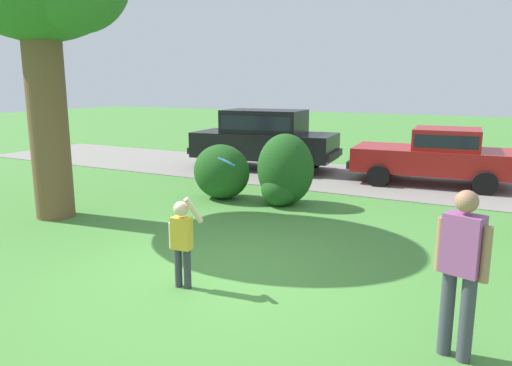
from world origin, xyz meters
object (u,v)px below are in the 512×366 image
child_thrower (182,237)px  frisbee (227,162)px  adult_onlooker (461,266)px  parked_sedan (437,154)px  parked_suv (264,136)px

child_thrower → frisbee: size_ratio=4.22×
frisbee → adult_onlooker: (3.38, -1.14, -0.62)m
parked_sedan → frisbee: frisbee is taller
parked_suv → adult_onlooker: 11.13m
parked_sedan → adult_onlooker: bearing=-80.8°
parked_sedan → adult_onlooker: size_ratio=2.60×
frisbee → child_thrower: bearing=-94.5°
parked_sedan → adult_onlooker: adult_onlooker is taller
frisbee → adult_onlooker: size_ratio=0.18×
child_thrower → frisbee: bearing=85.5°
frisbee → adult_onlooker: bearing=-18.7°
child_thrower → adult_onlooker: adult_onlooker is taller
parked_suv → adult_onlooker: (6.70, -8.89, -0.09)m
adult_onlooker → parked_suv: bearing=127.0°
parked_sedan → child_thrower: (-2.01, -8.87, -0.13)m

